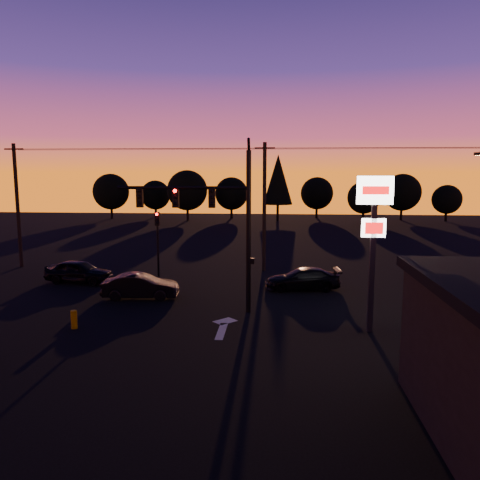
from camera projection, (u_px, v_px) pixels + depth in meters
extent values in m
plane|color=black|center=(207.00, 339.00, 19.67)|extent=(120.00, 120.00, 0.00)
cube|color=beige|center=(222.00, 331.00, 20.62)|extent=(0.35, 2.20, 0.01)
cube|color=beige|center=(225.00, 321.00, 22.00)|extent=(1.20, 1.20, 0.01)
cylinder|color=black|center=(249.00, 233.00, 22.92)|extent=(0.24, 0.24, 8.00)
cylinder|color=black|center=(249.00, 146.00, 22.32)|extent=(0.14, 0.52, 0.76)
cylinder|color=black|center=(182.00, 188.00, 22.86)|extent=(6.50, 0.16, 0.16)
cube|color=black|center=(212.00, 198.00, 22.82)|extent=(0.32, 0.22, 0.95)
sphere|color=black|center=(211.00, 191.00, 22.64)|extent=(0.18, 0.18, 0.18)
sphere|color=black|center=(212.00, 197.00, 22.68)|extent=(0.18, 0.18, 0.18)
sphere|color=black|center=(212.00, 203.00, 22.73)|extent=(0.18, 0.18, 0.18)
cube|color=black|center=(176.00, 198.00, 22.96)|extent=(0.32, 0.22, 0.95)
sphere|color=#FF0705|center=(175.00, 191.00, 22.78)|extent=(0.18, 0.18, 0.18)
sphere|color=black|center=(175.00, 197.00, 22.82)|extent=(0.18, 0.18, 0.18)
sphere|color=black|center=(175.00, 203.00, 22.87)|extent=(0.18, 0.18, 0.18)
cube|color=black|center=(140.00, 198.00, 23.10)|extent=(0.32, 0.22, 0.95)
sphere|color=black|center=(139.00, 191.00, 22.92)|extent=(0.18, 0.18, 0.18)
sphere|color=black|center=(139.00, 197.00, 22.96)|extent=(0.18, 0.18, 0.18)
sphere|color=black|center=(139.00, 203.00, 23.01)|extent=(0.18, 0.18, 0.18)
cube|color=black|center=(252.00, 261.00, 23.11)|extent=(0.22, 0.18, 0.28)
cylinder|color=black|center=(158.00, 250.00, 31.14)|extent=(0.14, 0.14, 3.60)
cube|color=black|center=(157.00, 219.00, 30.84)|extent=(0.30, 0.20, 0.90)
sphere|color=#FF0705|center=(157.00, 214.00, 30.68)|extent=(0.18, 0.18, 0.18)
sphere|color=black|center=(157.00, 218.00, 30.72)|extent=(0.18, 0.18, 0.18)
sphere|color=black|center=(157.00, 223.00, 30.76)|extent=(0.18, 0.18, 0.18)
cube|color=black|center=(372.00, 260.00, 20.14)|extent=(0.22, 0.22, 6.40)
cube|color=white|center=(375.00, 190.00, 19.71)|extent=(1.50, 0.25, 1.20)
cube|color=red|center=(376.00, 190.00, 19.58)|extent=(1.10, 0.02, 0.35)
cube|color=white|center=(374.00, 228.00, 19.94)|extent=(1.00, 0.22, 0.80)
cube|color=red|center=(374.00, 228.00, 19.82)|extent=(0.75, 0.02, 0.50)
cube|color=black|center=(480.00, 154.00, 22.97)|extent=(0.50, 0.22, 0.14)
plane|color=#FFB759|center=(480.00, 155.00, 22.98)|extent=(0.35, 0.35, 0.00)
cylinder|color=black|center=(18.00, 206.00, 34.08)|extent=(0.26, 0.26, 9.00)
cube|color=black|center=(14.00, 149.00, 33.49)|extent=(1.40, 0.10, 0.10)
cylinder|color=black|center=(264.00, 208.00, 32.68)|extent=(0.26, 0.26, 9.00)
cube|color=black|center=(265.00, 148.00, 32.09)|extent=(1.40, 0.10, 0.10)
cylinder|color=black|center=(134.00, 149.00, 32.20)|extent=(18.00, 0.02, 0.02)
cylinder|color=black|center=(137.00, 149.00, 32.79)|extent=(18.00, 0.02, 0.02)
cylinder|color=black|center=(139.00, 150.00, 33.39)|extent=(18.00, 0.02, 0.02)
cylinder|color=black|center=(401.00, 148.00, 30.81)|extent=(18.00, 0.02, 0.02)
cylinder|color=black|center=(399.00, 147.00, 31.39)|extent=(18.00, 0.02, 0.02)
cylinder|color=black|center=(396.00, 149.00, 31.99)|extent=(18.00, 0.02, 0.02)
cube|color=black|center=(462.00, 343.00, 15.33)|extent=(2.20, 0.05, 1.60)
cylinder|color=#A57300|center=(74.00, 320.00, 20.93)|extent=(0.28, 0.28, 0.83)
cylinder|color=black|center=(112.00, 213.00, 70.59)|extent=(0.36, 0.36, 1.62)
sphere|color=black|center=(111.00, 192.00, 70.12)|extent=(5.36, 5.36, 5.36)
cylinder|color=black|center=(156.00, 213.00, 73.10)|extent=(0.36, 0.36, 1.38)
sphere|color=black|center=(155.00, 195.00, 72.71)|extent=(4.54, 4.54, 4.54)
cylinder|color=black|center=(188.00, 215.00, 67.68)|extent=(0.36, 0.36, 1.75)
sphere|color=black|center=(187.00, 190.00, 67.17)|extent=(5.77, 5.78, 5.78)
cylinder|color=black|center=(232.00, 213.00, 71.17)|extent=(0.36, 0.36, 1.50)
sphere|color=black|center=(231.00, 194.00, 70.74)|extent=(4.95, 4.95, 4.95)
cylinder|color=black|center=(278.00, 212.00, 67.61)|extent=(0.36, 0.36, 2.38)
cone|color=black|center=(278.00, 179.00, 66.92)|extent=(4.18, 4.18, 7.12)
cylinder|color=black|center=(316.00, 213.00, 72.14)|extent=(0.36, 0.36, 1.50)
sphere|color=black|center=(317.00, 193.00, 71.71)|extent=(4.95, 4.95, 4.95)
cylinder|color=black|center=(363.00, 217.00, 65.76)|extent=(0.36, 0.36, 1.38)
sphere|color=black|center=(364.00, 198.00, 65.36)|extent=(4.54, 4.54, 4.54)
cylinder|color=black|center=(401.00, 215.00, 68.23)|extent=(0.36, 0.36, 1.62)
sphere|color=black|center=(402.00, 192.00, 67.77)|extent=(5.36, 5.36, 5.36)
cylinder|color=black|center=(446.00, 217.00, 66.81)|extent=(0.36, 0.36, 1.25)
sphere|color=black|center=(447.00, 199.00, 66.45)|extent=(4.12, 4.12, 4.12)
imported|color=black|center=(79.00, 271.00, 29.64)|extent=(4.43, 2.26, 1.44)
imported|color=black|center=(141.00, 286.00, 25.96)|extent=(4.26, 1.78, 1.37)
imported|color=black|center=(302.00, 279.00, 27.90)|extent=(4.60, 2.23, 1.29)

